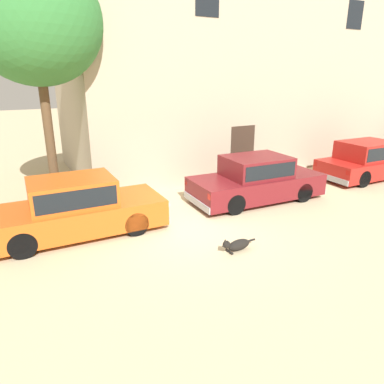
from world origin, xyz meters
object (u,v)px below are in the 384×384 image
Objects in this scene: parked_sedan_second at (256,179)px; parked_sedan_nearest at (75,207)px; stray_dog_spotted at (237,245)px; acacia_tree_left at (35,21)px; parked_sedan_third at (368,160)px.

parked_sedan_nearest is at bearing -178.08° from parked_sedan_second.
parked_sedan_second is at bearing 0.43° from parked_sedan_nearest.
stray_dog_spotted is 7.97m from acacia_tree_left.
parked_sedan_third is 12.61m from acacia_tree_left.
stray_dog_spotted is 0.14× the size of acacia_tree_left.
acacia_tree_left is at bearing 169.88° from parked_sedan_third.
parked_sedan_third is 8.68m from stray_dog_spotted.
parked_sedan_third is 0.62× the size of acacia_tree_left.
acacia_tree_left is (-11.51, 2.32, 4.60)m from parked_sedan_third.
parked_sedan_third is at bearing 3.03° from parked_sedan_second.
parked_sedan_nearest reaches higher than stray_dog_spotted.
parked_sedan_third is at bearing -11.41° from acacia_tree_left.
parked_sedan_nearest is 5.16m from acacia_tree_left.
acacia_tree_left reaches higher than parked_sedan_nearest.
parked_sedan_third reaches higher than stray_dog_spotted.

